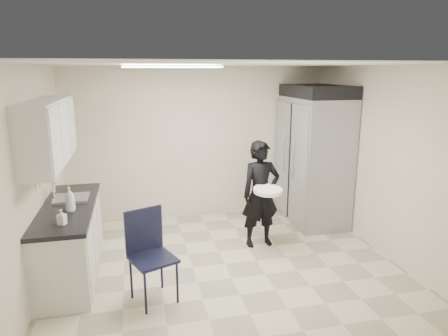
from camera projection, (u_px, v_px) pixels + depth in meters
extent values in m
plane|color=#C2B998|center=(225.00, 264.00, 5.36)|extent=(4.50, 4.50, 0.00)
plane|color=white|center=(225.00, 64.00, 4.74)|extent=(4.50, 4.50, 0.00)
plane|color=beige|center=(199.00, 143.00, 6.94)|extent=(4.50, 0.00, 4.50)
plane|color=beige|center=(33.00, 181.00, 4.56)|extent=(0.00, 4.00, 4.00)
plane|color=beige|center=(382.00, 161.00, 5.54)|extent=(0.00, 4.00, 4.00)
cube|color=white|center=(171.00, 67.00, 4.99)|extent=(1.20, 0.60, 0.02)
cube|color=silver|center=(71.00, 242.00, 5.02)|extent=(0.60, 1.90, 0.86)
cube|color=black|center=(67.00, 208.00, 4.91)|extent=(0.64, 1.95, 0.05)
cube|color=gray|center=(72.00, 202.00, 5.16)|extent=(0.42, 0.40, 0.14)
cylinder|color=silver|center=(54.00, 192.00, 5.08)|extent=(0.02, 0.02, 0.24)
cube|color=silver|center=(48.00, 132.00, 4.66)|extent=(0.35, 1.80, 0.75)
cube|color=black|center=(60.00, 135.00, 5.78)|extent=(0.22, 0.30, 0.35)
cube|color=yellow|center=(37.00, 185.00, 4.67)|extent=(0.00, 0.12, 0.07)
cube|color=yellow|center=(41.00, 184.00, 4.87)|extent=(0.00, 0.12, 0.07)
cube|color=gray|center=(313.00, 161.00, 6.72)|extent=(0.80, 1.35, 2.10)
cube|color=black|center=(317.00, 91.00, 6.44)|extent=(0.80, 1.35, 0.20)
cube|color=black|center=(153.00, 259.00, 4.39)|extent=(0.58, 0.58, 1.01)
imported|color=black|center=(261.00, 194.00, 5.78)|extent=(0.60, 0.42, 1.57)
cylinder|color=silver|center=(268.00, 190.00, 5.52)|extent=(0.43, 0.43, 0.05)
imported|color=silver|center=(70.00, 199.00, 4.68)|extent=(0.13, 0.13, 0.30)
imported|color=silver|center=(62.00, 217.00, 4.29)|extent=(0.10, 0.10, 0.17)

